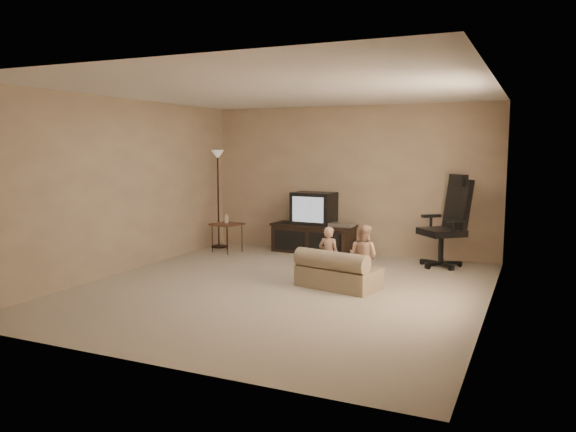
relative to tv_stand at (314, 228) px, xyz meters
name	(u,v)px	position (x,y,z in m)	size (l,w,h in m)	color
floor	(281,289)	(0.54, -2.49, -0.43)	(5.50, 5.50, 0.00)	#BDB096
room_shell	(281,170)	(0.54, -2.49, 1.09)	(5.50, 5.50, 5.50)	silver
tv_stand	(314,228)	(0.00, 0.00, 0.00)	(1.47, 0.61, 1.04)	black
office_chair	(447,234)	(2.25, -0.24, 0.07)	(0.91, 0.91, 1.40)	black
side_table	(227,224)	(-1.38, -0.57, 0.05)	(0.54, 0.54, 0.68)	brown
floor_lamp	(218,177)	(-1.76, -0.23, 0.85)	(0.27, 0.27, 1.76)	black
child_sofa	(337,273)	(1.18, -2.17, -0.23)	(1.12, 0.79, 0.50)	tan
toddler_left	(329,256)	(1.02, -2.04, -0.04)	(0.28, 0.21, 0.78)	tan
toddler_right	(363,256)	(1.49, -2.05, -0.02)	(0.41, 0.22, 0.83)	tan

